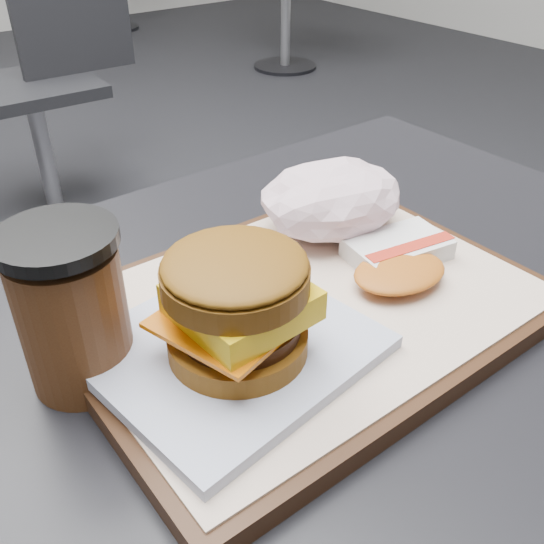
% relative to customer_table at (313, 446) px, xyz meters
% --- Properties ---
extents(customer_table, '(0.80, 0.60, 0.77)m').
position_rel_customer_table_xyz_m(customer_table, '(0.00, 0.00, 0.00)').
color(customer_table, '#A5A5AA').
rests_on(customer_table, ground).
extents(serving_tray, '(0.38, 0.28, 0.02)m').
position_rel_customer_table_xyz_m(serving_tray, '(-0.02, -0.00, 0.20)').
color(serving_tray, black).
rests_on(serving_tray, customer_table).
extents(breakfast_sandwich, '(0.21, 0.19, 0.09)m').
position_rel_customer_table_xyz_m(breakfast_sandwich, '(-0.11, -0.03, 0.24)').
color(breakfast_sandwich, silver).
rests_on(breakfast_sandwich, serving_tray).
extents(hash_brown, '(0.13, 0.10, 0.02)m').
position_rel_customer_table_xyz_m(hash_brown, '(0.07, -0.02, 0.22)').
color(hash_brown, silver).
rests_on(hash_brown, serving_tray).
extents(crumpled_wrapper, '(0.15, 0.11, 0.06)m').
position_rel_customer_table_xyz_m(crumpled_wrapper, '(0.07, 0.07, 0.24)').
color(crumpled_wrapper, silver).
rests_on(crumpled_wrapper, serving_tray).
extents(coffee_cup, '(0.08, 0.08, 0.12)m').
position_rel_customer_table_xyz_m(coffee_cup, '(-0.20, 0.04, 0.25)').
color(coffee_cup, '#452410').
rests_on(coffee_cup, customer_table).
extents(neighbor_chair, '(0.61, 0.43, 0.88)m').
position_rel_customer_table_xyz_m(neighbor_chair, '(0.38, 1.83, -0.07)').
color(neighbor_chair, '#ACACB1').
rests_on(neighbor_chair, ground).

